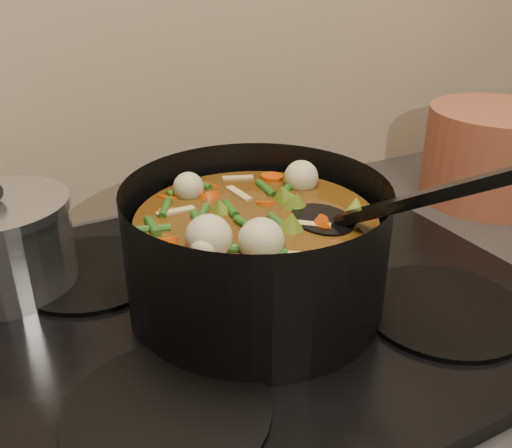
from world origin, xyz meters
name	(u,v)px	position (x,y,z in m)	size (l,w,h in m)	color
stovetop	(259,298)	(0.00, 1.93, 0.92)	(0.62, 0.54, 0.03)	black
stockpot	(257,251)	(-0.01, 1.91, 1.00)	(0.33, 0.37, 0.21)	black
saucepan	(4,244)	(-0.25, 2.08, 0.98)	(0.16, 0.16, 0.13)	silver
terracotta_crock	(492,154)	(0.48, 2.03, 0.98)	(0.21, 0.21, 0.15)	brown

